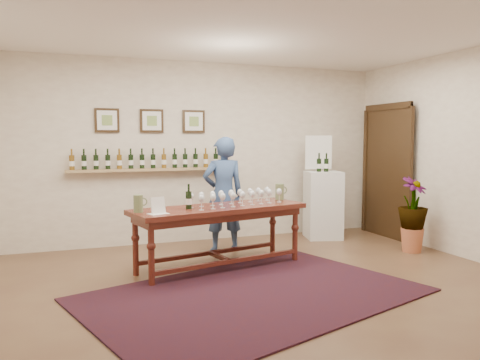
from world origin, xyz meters
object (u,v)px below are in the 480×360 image
object	(u,v)px
tasting_table	(220,216)
potted_plant	(413,214)
display_pedestal	(323,205)
person	(223,194)

from	to	relation	value
tasting_table	potted_plant	distance (m)	2.84
potted_plant	tasting_table	bearing A→B (deg)	177.06
tasting_table	display_pedestal	bearing A→B (deg)	16.12
potted_plant	person	distance (m)	2.71
display_pedestal	person	world-z (taller)	person
display_pedestal	tasting_table	bearing A→B (deg)	-151.88
tasting_table	person	size ratio (longest dim) A/B	1.40
display_pedestal	person	size ratio (longest dim) A/B	0.66
potted_plant	display_pedestal	bearing A→B (deg)	118.91
display_pedestal	person	distance (m)	1.85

